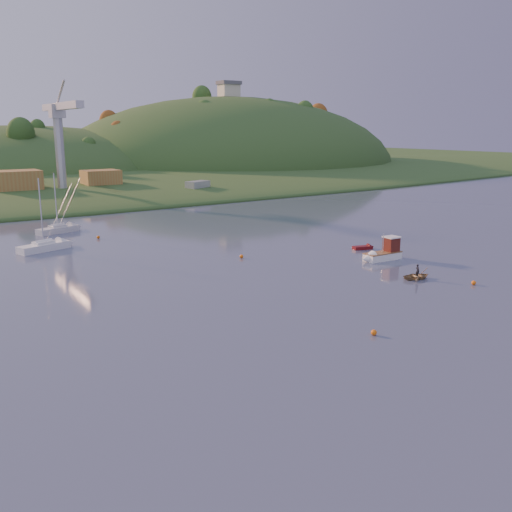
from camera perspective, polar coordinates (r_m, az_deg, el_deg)
ground at (r=45.40m, az=23.98°, el=-10.59°), size 500.00×500.00×0.00m
shore_slope at (r=190.65m, az=-22.92°, el=6.58°), size 640.00×150.00×7.00m
hill_center at (r=236.59m, az=-22.71°, el=7.61°), size 140.00×120.00×36.00m
hill_right at (r=253.64m, az=-2.65°, el=8.84°), size 150.00×130.00×60.00m
hilltop_house at (r=253.58m, az=-2.73°, el=16.40°), size 9.00×7.00×6.45m
hillside_trees at (r=210.25m, az=-24.01°, el=6.97°), size 280.00×50.00×32.00m
wharf at (r=150.05m, az=-17.82°, el=6.03°), size 42.00×16.00×2.40m
shed_west at (r=147.64m, az=-22.90°, el=6.95°), size 11.00×8.00×4.80m
shed_east at (r=154.02m, az=-15.24°, el=7.55°), size 9.00×7.00×4.00m
dock_crane at (r=144.91m, az=-19.01°, el=12.08°), size 3.20×28.00×20.30m
fishing_boat at (r=76.82m, az=12.34°, el=0.22°), size 6.32×2.15×4.00m
sailboat_near at (r=100.40m, az=-19.20°, el=2.58°), size 7.42×4.46×9.88m
sailboat_far at (r=86.42m, az=-20.45°, el=0.95°), size 7.73×4.49×10.28m
canoe at (r=68.54m, az=15.82°, el=-1.94°), size 3.64×2.89×0.68m
paddler at (r=68.44m, az=15.84°, el=-1.61°), size 0.45×0.60×1.48m
red_tender at (r=83.76m, az=10.98°, el=0.86°), size 3.49×1.91×1.13m
work_vessel at (r=147.43m, az=-5.83°, el=6.52°), size 15.66×10.18×3.79m
buoy_0 at (r=67.96m, az=20.94°, el=-2.51°), size 0.50×0.50×0.50m
buoy_1 at (r=76.40m, az=-1.46°, el=-0.04°), size 0.50×0.50×0.50m
buoy_3 at (r=93.14m, az=-15.50°, el=1.82°), size 0.50×0.50×0.50m
buoy_4 at (r=49.45m, az=11.71°, el=-7.50°), size 0.50×0.50×0.50m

